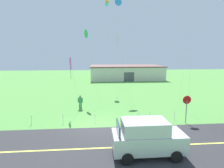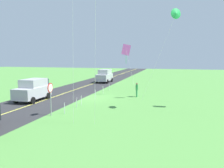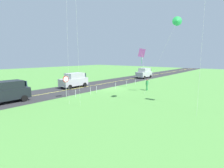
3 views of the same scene
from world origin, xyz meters
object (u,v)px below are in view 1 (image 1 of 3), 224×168
kite_red_low (70,64)px  person_adult_near (80,102)px  kite_yellow_high (118,3)px  warehouse_distant (126,72)px  stop_sign (187,104)px  car_suv_foreground (147,137)px  kite_pink_drift (87,34)px  kite_orange_near (117,38)px  kite_blue_mid (107,4)px

kite_red_low → person_adult_near: bearing=61.7°
kite_yellow_high → warehouse_distant: bearing=77.0°
person_adult_near → warehouse_distant: 27.83m
kite_red_low → warehouse_distant: kite_red_low is taller
stop_sign → kite_yellow_high: bearing=110.2°
car_suv_foreground → kite_pink_drift: 16.61m
person_adult_near → stop_sign: bearing=-30.4°
kite_yellow_high → kite_orange_near: 11.92m
person_adult_near → warehouse_distant: (9.46, 26.16, 0.89)m
stop_sign → warehouse_distant: warehouse_distant is taller
kite_blue_mid → kite_yellow_high: (1.42, -4.71, -1.08)m
person_adult_near → kite_blue_mid: kite_blue_mid is taller
car_suv_foreground → stop_sign: bearing=44.3°
stop_sign → kite_red_low: 11.90m
kite_red_low → kite_yellow_high: bearing=57.1°
car_suv_foreground → warehouse_distant: bearing=83.0°
kite_red_low → warehouse_distant: bearing=69.7°
person_adult_near → kite_blue_mid: bearing=69.9°
person_adult_near → warehouse_distant: warehouse_distant is taller
kite_orange_near → person_adult_near: bearing=-108.5°
stop_sign → person_adult_near: 11.30m
stop_sign → kite_orange_near: (-3.66, 24.17, 8.05)m
car_suv_foreground → kite_red_low: kite_red_low is taller
kite_yellow_high → kite_orange_near: size_ratio=1.35×
person_adult_near → kite_yellow_high: kite_yellow_high is taller
kite_yellow_high → kite_pink_drift: 7.81m
car_suv_foreground → kite_pink_drift: kite_pink_drift is taller
kite_red_low → kite_pink_drift: bearing=75.3°
warehouse_distant → stop_sign: bearing=-89.0°
kite_red_low → kite_orange_near: (7.10, 20.43, 4.63)m
kite_pink_drift → kite_orange_near: kite_orange_near is taller
kite_red_low → kite_blue_mid: bearing=71.9°
person_adult_near → kite_red_low: size_ratio=0.27×
kite_blue_mid → kite_red_low: bearing=-108.1°
stop_sign → kite_yellow_high: 18.41m
car_suv_foreground → kite_red_low: 11.14m
kite_red_low → kite_orange_near: kite_orange_near is taller
warehouse_distant → kite_pink_drift: bearing=-111.7°
car_suv_foreground → stop_sign: size_ratio=1.72×
kite_yellow_high → kite_pink_drift: (-4.57, -3.85, -5.03)m
kite_orange_near → warehouse_distant: kite_orange_near is taller
kite_blue_mid → warehouse_distant: bearing=67.4°
kite_yellow_high → kite_pink_drift: kite_yellow_high is taller
kite_red_low → kite_yellow_high: kite_yellow_high is taller
kite_yellow_high → kite_red_low: bearing=-122.9°
kite_red_low → kite_pink_drift: kite_pink_drift is taller
kite_blue_mid → warehouse_distant: (5.65, 13.58, -13.23)m
person_adult_near → kite_pink_drift: 8.99m
car_suv_foreground → person_adult_near: bearing=116.4°
stop_sign → person_adult_near: stop_sign is taller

